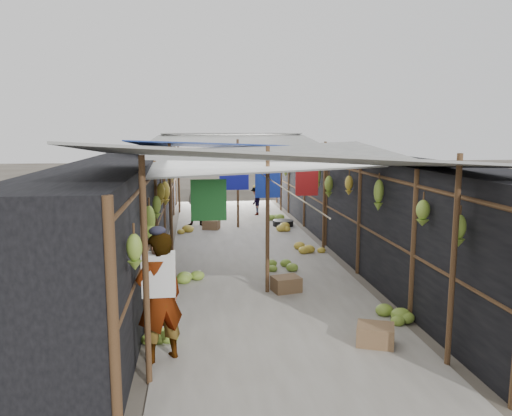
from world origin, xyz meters
name	(u,v)px	position (x,y,z in m)	size (l,w,h in m)	color
ground	(304,374)	(0.00, 0.00, 0.00)	(80.00, 80.00, 0.00)	#6B6356
aisle_slab	(247,247)	(0.00, 6.50, 0.01)	(3.60, 16.00, 0.02)	#9E998E
stall_left	(133,203)	(-2.70, 6.50, 1.15)	(1.40, 15.00, 2.30)	black
stall_right	(354,199)	(2.70, 6.50, 1.15)	(1.40, 15.00, 2.30)	black
crate_near	(375,335)	(1.12, 0.65, 0.15)	(0.48, 0.39, 0.29)	brown
crate_mid	(286,285)	(0.34, 3.00, 0.14)	(0.47, 0.38, 0.28)	brown
crate_back	(211,225)	(-0.79, 8.83, 0.14)	(0.46, 0.37, 0.29)	brown
black_basin	(283,223)	(1.36, 9.06, 0.09)	(0.62, 0.62, 0.19)	black
vendor_elderly	(159,297)	(-1.70, 0.55, 0.83)	(0.60, 0.40, 1.65)	silver
shopper_blue	(198,204)	(-1.17, 9.36, 0.70)	(0.68, 0.53, 1.39)	navy
vendor_seated	(256,201)	(0.79, 11.10, 0.49)	(0.63, 0.36, 0.98)	#4B4541
market_canopy	(246,149)	(0.03, 6.83, 2.40)	(5.62, 15.20, 2.77)	brown
hanging_bananas	(249,182)	(0.03, 6.27, 1.64)	(3.96, 13.76, 0.80)	olive
floor_bananas	(259,253)	(0.17, 5.41, 0.12)	(3.86, 9.35, 0.27)	gold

